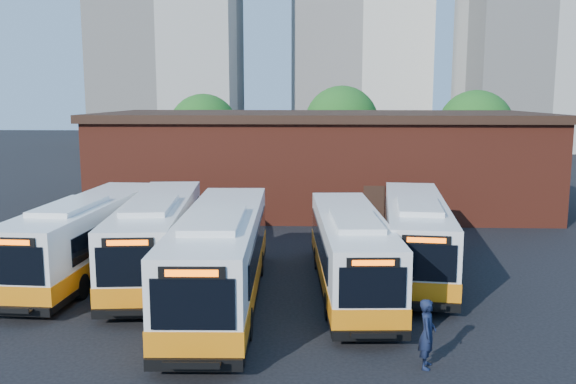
{
  "coord_description": "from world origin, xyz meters",
  "views": [
    {
      "loc": [
        -0.48,
        -20.57,
        7.52
      ],
      "look_at": [
        -1.57,
        5.44,
        3.37
      ],
      "focal_mm": 38.0,
      "sensor_mm": 36.0,
      "label": 1
    }
  ],
  "objects_px": {
    "bus_west": "(158,239)",
    "bus_mideast": "(351,254)",
    "transit_worker": "(427,334)",
    "bus_east": "(415,238)",
    "bus_midwest": "(221,260)",
    "bus_farwest": "(87,239)"
  },
  "relations": [
    {
      "from": "bus_farwest",
      "to": "transit_worker",
      "type": "distance_m",
      "value": 15.38
    },
    {
      "from": "transit_worker",
      "to": "bus_east",
      "type": "bearing_deg",
      "value": 5.68
    },
    {
      "from": "bus_farwest",
      "to": "bus_east",
      "type": "height_order",
      "value": "bus_farwest"
    },
    {
      "from": "bus_midwest",
      "to": "transit_worker",
      "type": "bearing_deg",
      "value": -40.03
    },
    {
      "from": "bus_mideast",
      "to": "bus_east",
      "type": "relative_size",
      "value": 0.97
    },
    {
      "from": "bus_midwest",
      "to": "bus_mideast",
      "type": "height_order",
      "value": "bus_midwest"
    },
    {
      "from": "bus_east",
      "to": "bus_west",
      "type": "bearing_deg",
      "value": -169.04
    },
    {
      "from": "bus_farwest",
      "to": "bus_mideast",
      "type": "height_order",
      "value": "bus_farwest"
    },
    {
      "from": "bus_east",
      "to": "transit_worker",
      "type": "relative_size",
      "value": 6.1
    },
    {
      "from": "bus_west",
      "to": "bus_east",
      "type": "relative_size",
      "value": 1.03
    },
    {
      "from": "bus_west",
      "to": "bus_mideast",
      "type": "distance_m",
      "value": 8.19
    },
    {
      "from": "bus_farwest",
      "to": "bus_midwest",
      "type": "xyz_separation_m",
      "value": [
        6.24,
        -3.44,
        0.1
      ]
    },
    {
      "from": "bus_mideast",
      "to": "transit_worker",
      "type": "bearing_deg",
      "value": -78.89
    },
    {
      "from": "bus_west",
      "to": "bus_mideast",
      "type": "relative_size",
      "value": 1.06
    },
    {
      "from": "bus_west",
      "to": "bus_mideast",
      "type": "bearing_deg",
      "value": -18.11
    },
    {
      "from": "bus_west",
      "to": "bus_mideast",
      "type": "xyz_separation_m",
      "value": [
        7.99,
        -1.8,
        -0.09
      ]
    },
    {
      "from": "transit_worker",
      "to": "bus_mideast",
      "type": "bearing_deg",
      "value": 27.27
    },
    {
      "from": "bus_east",
      "to": "bus_farwest",
      "type": "bearing_deg",
      "value": -170.1
    },
    {
      "from": "bus_farwest",
      "to": "bus_midwest",
      "type": "bearing_deg",
      "value": -25.98
    },
    {
      "from": "bus_midwest",
      "to": "bus_east",
      "type": "relative_size",
      "value": 1.08
    },
    {
      "from": "bus_mideast",
      "to": "bus_east",
      "type": "height_order",
      "value": "bus_east"
    },
    {
      "from": "bus_midwest",
      "to": "bus_east",
      "type": "height_order",
      "value": "bus_midwest"
    }
  ]
}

